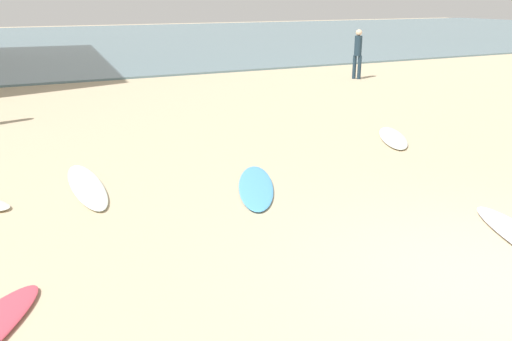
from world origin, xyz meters
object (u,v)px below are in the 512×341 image
at_px(surfboard_4, 256,187).
at_px(surfboard_5, 87,185).
at_px(beachgoer_mid, 358,51).
at_px(surfboard_0, 393,137).

height_order(surfboard_4, surfboard_5, surfboard_5).
distance_m(surfboard_5, beachgoer_mid, 13.81).
height_order(surfboard_0, surfboard_4, surfboard_0).
relative_size(surfboard_5, beachgoer_mid, 1.31).
xyz_separation_m(surfboard_4, surfboard_5, (-2.48, 1.26, 0.01)).
bearing_deg(beachgoer_mid, surfboard_0, -66.81).
relative_size(surfboard_0, surfboard_5, 0.81).
xyz_separation_m(surfboard_0, surfboard_5, (-6.56, -0.19, -0.00)).
distance_m(surfboard_0, beachgoer_mid, 9.08).
bearing_deg(surfboard_4, beachgoer_mid, -109.51).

